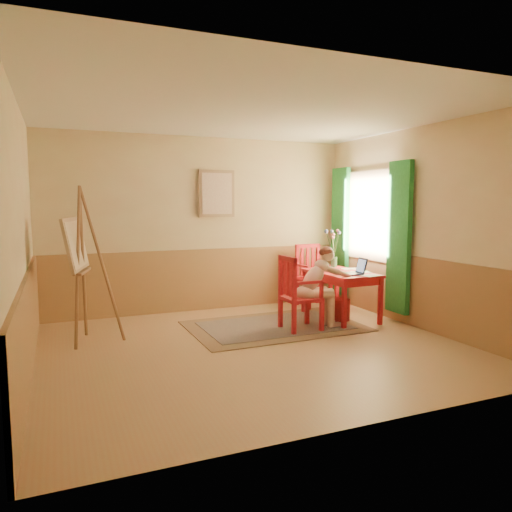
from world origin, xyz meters
name	(u,v)px	position (x,y,z in m)	size (l,w,h in m)	color
room	(254,232)	(0.00, 0.00, 1.40)	(5.04, 4.54, 2.84)	#A67D53
wainscot	(232,295)	(0.00, 0.80, 0.50)	(5.00, 4.50, 1.00)	#B8814B
window	(368,228)	(2.42, 1.10, 1.35)	(0.12, 2.01, 2.20)	white
wall_portrait	(217,194)	(0.25, 2.20, 1.90)	(0.60, 0.05, 0.76)	#A17D58
rug	(275,326)	(0.63, 0.78, 0.01)	(2.42, 1.63, 0.02)	#8C7251
table	(341,277)	(1.75, 0.84, 0.63)	(0.76, 1.22, 0.72)	red
chair_left	(298,293)	(0.83, 0.47, 0.52)	(0.48, 0.46, 1.04)	red
chair_back	(312,275)	(1.80, 1.79, 0.52)	(0.47, 0.49, 1.05)	red
figure	(318,284)	(1.15, 0.48, 0.63)	(0.84, 0.37, 1.15)	beige
laptop	(354,271)	(1.78, 0.53, 0.77)	(0.40, 0.25, 0.23)	#1E2338
papers	(350,271)	(1.91, 0.81, 0.72)	(0.72, 1.18, 0.00)	white
vase	(333,249)	(1.94, 1.35, 1.00)	(0.22, 0.33, 0.62)	#3F724C
wastebasket	(339,310)	(1.66, 0.72, 0.17)	(0.31, 0.31, 0.33)	red
easel	(79,250)	(-1.93, 1.04, 1.16)	(0.74, 0.88, 1.97)	brown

